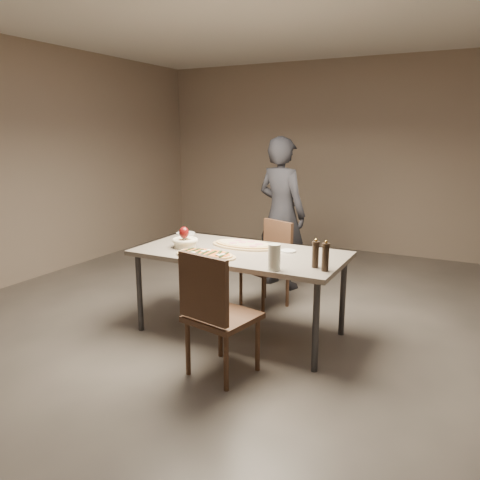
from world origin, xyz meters
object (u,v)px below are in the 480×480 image
at_px(zucchini_pizza, 206,254).
at_px(chair_far, 270,259).
at_px(pepper_mill_left, 325,257).
at_px(carafe, 274,257).
at_px(ham_pizza, 244,245).
at_px(dining_table, 240,258).
at_px(bread_basket, 185,242).
at_px(chair_near, 215,309).
at_px(diner, 281,213).

bearing_deg(zucchini_pizza, chair_far, 102.60).
xyz_separation_m(zucchini_pizza, pepper_mill_left, (1.00, 0.05, 0.09)).
bearing_deg(pepper_mill_left, carafe, -157.25).
bearing_deg(carafe, chair_far, 114.84).
xyz_separation_m(ham_pizza, pepper_mill_left, (0.88, -0.41, 0.09)).
distance_m(dining_table, bread_basket, 0.52).
distance_m(chair_near, chair_far, 1.58).
height_order(chair_near, diner, diner).
xyz_separation_m(dining_table, bread_basket, (-0.50, -0.10, 0.11)).
height_order(dining_table, chair_far, chair_far).
distance_m(ham_pizza, chair_near, 1.03).
bearing_deg(diner, pepper_mill_left, 138.87).
height_order(carafe, chair_far, carafe).
distance_m(bread_basket, chair_far, 1.03).
bearing_deg(carafe, pepper_mill_left, 22.75).
bearing_deg(diner, dining_table, 114.54).
relative_size(ham_pizza, pepper_mill_left, 2.65).
xyz_separation_m(chair_near, diner, (-0.39, 2.18, 0.33)).
distance_m(ham_pizza, diner, 1.22).
xyz_separation_m(zucchini_pizza, carafe, (0.66, -0.10, 0.08)).
relative_size(chair_near, chair_far, 1.08).
xyz_separation_m(pepper_mill_left, diner, (-1.02, 1.63, -0.00)).
xyz_separation_m(dining_table, carafe, (0.48, -0.38, 0.16)).
distance_m(dining_table, zucchini_pizza, 0.34).
height_order(pepper_mill_left, carafe, pepper_mill_left).
height_order(pepper_mill_left, diner, diner).
bearing_deg(diner, ham_pizza, 113.24).
bearing_deg(dining_table, pepper_mill_left, -15.79).
relative_size(pepper_mill_left, chair_near, 0.25).
bearing_deg(ham_pizza, chair_far, 110.35).
distance_m(bread_basket, carafe, 1.03).
distance_m(bread_basket, diner, 1.52).
xyz_separation_m(ham_pizza, chair_near, (0.26, -0.97, -0.24)).
height_order(dining_table, bread_basket, bread_basket).
bearing_deg(pepper_mill_left, chair_far, 131.09).
height_order(ham_pizza, chair_near, chair_near).
height_order(pepper_mill_left, chair_near, pepper_mill_left).
distance_m(zucchini_pizza, chair_near, 0.67).
height_order(chair_far, diner, diner).
bearing_deg(dining_table, bread_basket, -168.95).
bearing_deg(chair_far, chair_near, 121.93).
bearing_deg(pepper_mill_left, dining_table, 164.21).
distance_m(bread_basket, pepper_mill_left, 1.34).
relative_size(dining_table, chair_near, 1.90).
height_order(zucchini_pizza, pepper_mill_left, pepper_mill_left).
distance_m(zucchini_pizza, ham_pizza, 0.48).
relative_size(pepper_mill_left, chair_far, 0.27).
xyz_separation_m(bread_basket, chair_near, (0.70, -0.69, -0.27)).
height_order(dining_table, zucchini_pizza, zucchini_pizza).
bearing_deg(ham_pizza, pepper_mill_left, -4.75).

